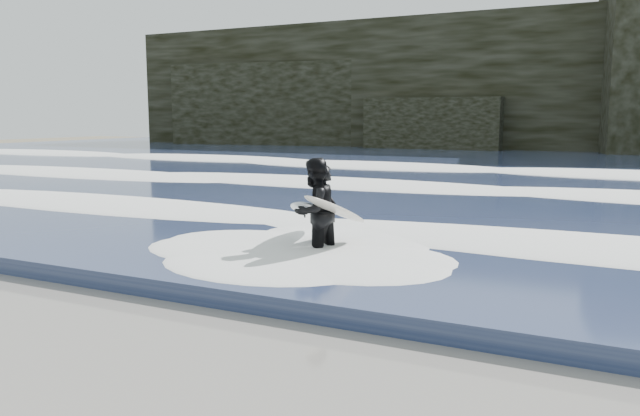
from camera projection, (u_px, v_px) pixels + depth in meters
The scene contains 8 objects.
ground at pixel (44, 400), 5.85m from camera, with size 120.00×120.00×0.00m, color #7F7051.
sea at pixel (519, 166), 31.62m from camera, with size 90.00×52.00×0.30m, color navy.
headland at pixel (557, 84), 46.03m from camera, with size 70.00×9.00×10.00m, color black.
foam_near at pixel (381, 219), 13.80m from camera, with size 60.00×3.20×0.20m, color white.
foam_mid at pixel (457, 186), 20.02m from camera, with size 60.00×4.00×0.24m, color white.
foam_far at pixel (506, 166), 28.02m from camera, with size 60.00×4.80×0.30m, color white.
surfer_left at pixel (321, 212), 11.58m from camera, with size 1.31×2.17×1.76m.
surfer_right at pixel (316, 212), 11.04m from camera, with size 1.27×1.83×1.92m.
Camera 1 is at (4.76, -3.83, 2.64)m, focal length 35.00 mm.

